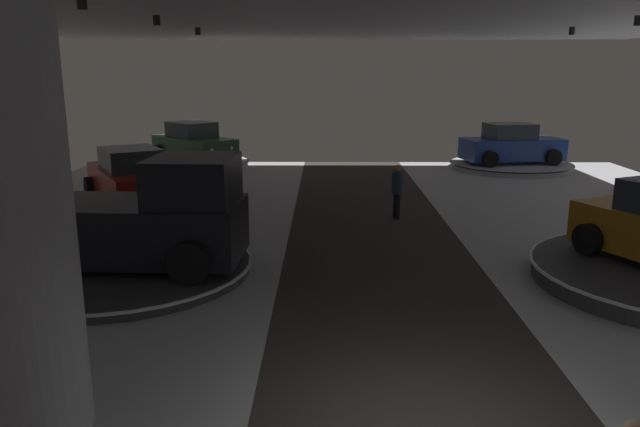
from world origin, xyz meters
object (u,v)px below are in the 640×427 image
at_px(column_left, 13,210).
at_px(visitor_walking_far, 397,188).
at_px(pickup_truck_mid_left, 131,221).
at_px(display_car_deep_left, 194,144).
at_px(display_platform_deep_right, 511,165).
at_px(display_platform_deep_left, 195,164).
at_px(display_car_far_left, 131,178).
at_px(display_platform_mid_left, 119,267).
at_px(display_car_deep_right, 511,145).
at_px(display_platform_far_left, 133,206).

relative_size(column_left, visitor_walking_far, 3.46).
relative_size(pickup_truck_mid_left, display_car_deep_left, 1.26).
height_order(pickup_truck_mid_left, display_platform_deep_right, pickup_truck_mid_left).
bearing_deg(display_platform_deep_right, column_left, -120.38).
bearing_deg(display_platform_deep_left, display_platform_deep_right, -0.87).
bearing_deg(display_car_far_left, visitor_walking_far, -7.62).
height_order(display_platform_mid_left, display_car_far_left, display_car_far_left).
relative_size(display_platform_mid_left, display_car_deep_left, 1.33).
xyz_separation_m(pickup_truck_mid_left, display_platform_deep_left, (-1.65, 14.23, -1.00)).
xyz_separation_m(pickup_truck_mid_left, display_car_deep_right, (12.17, 14.01, -0.14)).
height_order(display_platform_far_left, display_car_deep_left, display_car_deep_left).
bearing_deg(column_left, display_platform_deep_right, 59.62).
bearing_deg(display_car_deep_left, display_platform_far_left, -91.37).
bearing_deg(display_platform_deep_left, display_car_deep_left, 134.23).
height_order(display_platform_far_left, visitor_walking_far, visitor_walking_far).
xyz_separation_m(column_left, pickup_truck_mid_left, (-0.59, 5.78, -1.59)).
bearing_deg(display_car_far_left, display_platform_far_left, 121.09).
xyz_separation_m(display_platform_mid_left, pickup_truck_mid_left, (0.32, -0.01, 1.03)).
height_order(display_platform_far_left, display_platform_deep_left, display_platform_deep_left).
height_order(column_left, display_platform_far_left, column_left).
xyz_separation_m(display_car_far_left, display_platform_deep_left, (0.20, 8.27, -0.84)).
distance_m(display_platform_far_left, visitor_walking_far, 8.16).
xyz_separation_m(display_car_deep_right, visitor_walking_far, (-5.99, -9.13, -0.11)).
distance_m(display_platform_deep_left, visitor_walking_far, 12.21).
xyz_separation_m(display_platform_far_left, display_car_far_left, (0.02, -0.03, 0.86)).
bearing_deg(column_left, display_car_deep_right, 59.68).
height_order(display_car_far_left, display_platform_deep_left, display_car_far_left).
distance_m(display_platform_mid_left, visitor_walking_far, 8.16).
height_order(display_platform_mid_left, display_car_deep_right, display_car_deep_right).
relative_size(display_car_deep_right, display_car_deep_left, 1.04).
relative_size(display_platform_deep_left, display_car_deep_left, 1.11).
bearing_deg(display_platform_mid_left, display_car_deep_right, 48.26).
xyz_separation_m(display_car_far_left, display_car_deep_left, (0.18, 8.29, 0.05)).
distance_m(display_platform_far_left, display_car_deep_right, 16.19).
bearing_deg(display_car_deep_left, display_platform_deep_left, -45.77).
bearing_deg(display_platform_deep_left, display_platform_far_left, -91.52).
height_order(column_left, display_platform_deep_left, column_left).
bearing_deg(column_left, display_car_deep_left, 96.45).
height_order(display_platform_deep_left, display_car_deep_left, display_car_deep_left).
distance_m(pickup_truck_mid_left, display_car_far_left, 6.24).
xyz_separation_m(display_platform_mid_left, display_platform_deep_left, (-1.33, 14.21, 0.03)).
distance_m(column_left, display_platform_deep_left, 20.30).
height_order(pickup_truck_mid_left, display_car_deep_left, pickup_truck_mid_left).
relative_size(display_car_far_left, visitor_walking_far, 2.85).
xyz_separation_m(display_platform_deep_left, display_car_deep_left, (-0.02, 0.02, 0.89)).
relative_size(display_platform_far_left, display_car_far_left, 1.10).
xyz_separation_m(display_platform_deep_left, visitor_walking_far, (7.82, -9.35, 0.75)).
bearing_deg(display_platform_deep_right, visitor_walking_far, -123.39).
xyz_separation_m(column_left, display_platform_deep_right, (11.60, 19.79, -2.61)).
relative_size(pickup_truck_mid_left, display_platform_far_left, 1.08).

